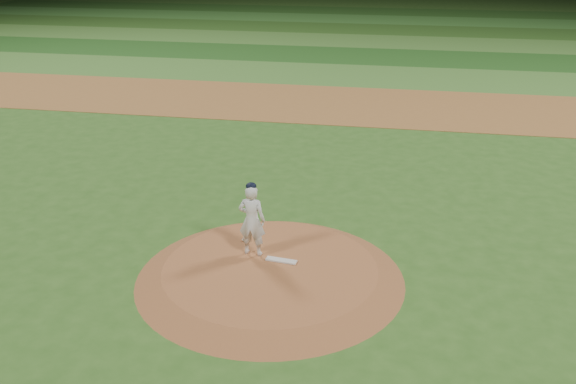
{
  "coord_description": "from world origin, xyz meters",
  "views": [
    {
      "loc": [
        2.46,
        -11.23,
        6.72
      ],
      "look_at": [
        0.0,
        2.0,
        1.1
      ],
      "focal_mm": 40.0,
      "sensor_mm": 36.0,
      "label": 1
    }
  ],
  "objects_px": {
    "pitchers_mound": "(270,273)",
    "pitching_rubber": "(281,260)",
    "pitcher_on_mound": "(252,220)",
    "rosin_bag": "(244,240)"
  },
  "relations": [
    {
      "from": "pitchers_mound",
      "to": "pitching_rubber",
      "type": "relative_size",
      "value": 8.39
    },
    {
      "from": "pitching_rubber",
      "to": "rosin_bag",
      "type": "bearing_deg",
      "value": 149.78
    },
    {
      "from": "pitchers_mound",
      "to": "pitching_rubber",
      "type": "bearing_deg",
      "value": 60.21
    },
    {
      "from": "pitching_rubber",
      "to": "pitcher_on_mound",
      "type": "height_order",
      "value": "pitcher_on_mound"
    },
    {
      "from": "pitching_rubber",
      "to": "pitcher_on_mound",
      "type": "relative_size",
      "value": 0.4
    },
    {
      "from": "pitching_rubber",
      "to": "rosin_bag",
      "type": "distance_m",
      "value": 1.24
    },
    {
      "from": "pitchers_mound",
      "to": "pitching_rubber",
      "type": "xyz_separation_m",
      "value": [
        0.17,
        0.3,
        0.14
      ]
    },
    {
      "from": "rosin_bag",
      "to": "pitcher_on_mound",
      "type": "xyz_separation_m",
      "value": [
        0.32,
        -0.55,
        0.77
      ]
    },
    {
      "from": "pitching_rubber",
      "to": "pitcher_on_mound",
      "type": "distance_m",
      "value": 1.05
    },
    {
      "from": "pitching_rubber",
      "to": "pitcher_on_mound",
      "type": "xyz_separation_m",
      "value": [
        -0.66,
        0.21,
        0.79
      ]
    }
  ]
}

